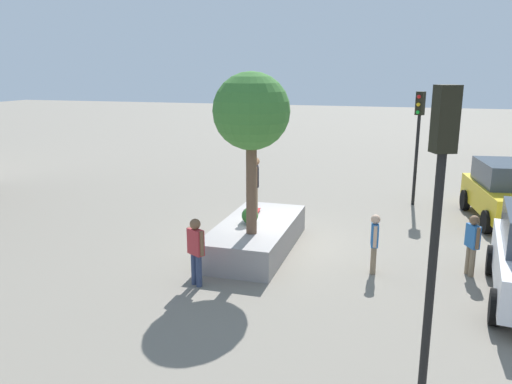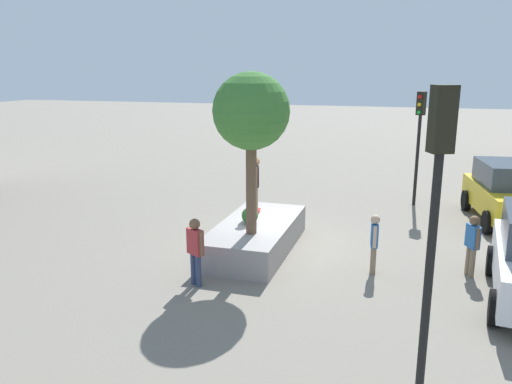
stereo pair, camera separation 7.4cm
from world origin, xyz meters
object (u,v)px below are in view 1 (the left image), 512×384
object	(u,v)px
skateboard	(255,212)
traffic_light_corner	(437,206)
pedestrian_crossing	(196,247)
passerby_with_bag	(374,240)
plaza_tree	(251,113)
planter_ledge	(256,236)
skateboarder	(255,180)
sedan_parked	(505,192)
traffic_light_median	(418,128)
bystander_watching	(472,241)

from	to	relation	value
skateboard	traffic_light_corner	distance (m)	8.96
pedestrian_crossing	passerby_with_bag	bearing A→B (deg)	116.57
passerby_with_bag	plaza_tree	bearing A→B (deg)	-87.82
planter_ledge	skateboarder	xyz separation A→B (m)	(-0.89, -0.29, 1.43)
plaza_tree	sedan_parked	world-z (taller)	plaza_tree
pedestrian_crossing	planter_ledge	bearing A→B (deg)	166.96
skateboarder	pedestrian_crossing	xyz separation A→B (m)	(3.69, -0.36, -0.87)
plaza_tree	pedestrian_crossing	bearing A→B (deg)	-23.09
plaza_tree	traffic_light_corner	xyz separation A→B (m)	(5.44, 4.22, -0.68)
planter_ledge	traffic_light_median	size ratio (longest dim) A/B	1.05
pedestrian_crossing	passerby_with_bag	xyz separation A→B (m)	(-2.00, 3.99, -0.07)
sedan_parked	traffic_light_corner	size ratio (longest dim) A/B	0.94
plaza_tree	planter_ledge	bearing A→B (deg)	-170.72
traffic_light_corner	passerby_with_bag	size ratio (longest dim) A/B	3.16
traffic_light_median	traffic_light_corner	bearing A→B (deg)	0.10
skateboard	bystander_watching	xyz separation A→B (m)	(1.15, 5.97, 0.05)
bystander_watching	traffic_light_corner	bearing A→B (deg)	-12.09
pedestrian_crossing	bystander_watching	bearing A→B (deg)	111.83
skateboarder	traffic_light_corner	distance (m)	8.74
traffic_light_corner	traffic_light_median	bearing A→B (deg)	-179.90
skateboard	traffic_light_corner	size ratio (longest dim) A/B	0.17
sedan_parked	traffic_light_median	distance (m)	3.74
planter_ledge	skateboard	size ratio (longest dim) A/B	5.44
planter_ledge	bystander_watching	xyz separation A→B (m)	(0.26, 5.68, 0.50)
sedan_parked	passerby_with_bag	distance (m)	7.05
plaza_tree	pedestrian_crossing	size ratio (longest dim) A/B	2.53
planter_ledge	bystander_watching	bearing A→B (deg)	87.35
skateboarder	bystander_watching	xyz separation A→B (m)	(1.15, 5.97, -0.93)
traffic_light_corner	traffic_light_median	size ratio (longest dim) A/B	1.14
plaza_tree	traffic_light_corner	world-z (taller)	plaza_tree
plaza_tree	sedan_parked	distance (m)	9.75
plaza_tree	bystander_watching	size ratio (longest dim) A/B	2.70
skateboarder	traffic_light_corner	size ratio (longest dim) A/B	0.34
traffic_light_median	plaza_tree	bearing A→B (deg)	-29.69
traffic_light_corner	traffic_light_median	xyz separation A→B (m)	(-12.80, -0.02, -0.36)
planter_ledge	sedan_parked	distance (m)	8.87
traffic_light_corner	pedestrian_crossing	bearing A→B (deg)	-125.34
planter_ledge	passerby_with_bag	bearing A→B (deg)	76.51
planter_ledge	passerby_with_bag	size ratio (longest dim) A/B	2.91
skateboarder	passerby_with_bag	distance (m)	4.11
skateboard	traffic_light_median	size ratio (longest dim) A/B	0.19
sedan_parked	traffic_light_corner	xyz separation A→B (m)	(11.41, -2.89, 2.26)
traffic_light_corner	skateboarder	bearing A→B (deg)	-147.27
skateboarder	pedestrian_crossing	distance (m)	3.81
pedestrian_crossing	bystander_watching	distance (m)	6.82
traffic_light_corner	passerby_with_bag	bearing A→B (deg)	-169.49
pedestrian_crossing	skateboard	bearing A→B (deg)	174.39
traffic_light_corner	skateboard	bearing A→B (deg)	-147.27
plaza_tree	traffic_light_corner	distance (m)	6.92
skateboard	bystander_watching	size ratio (longest dim) A/B	0.53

